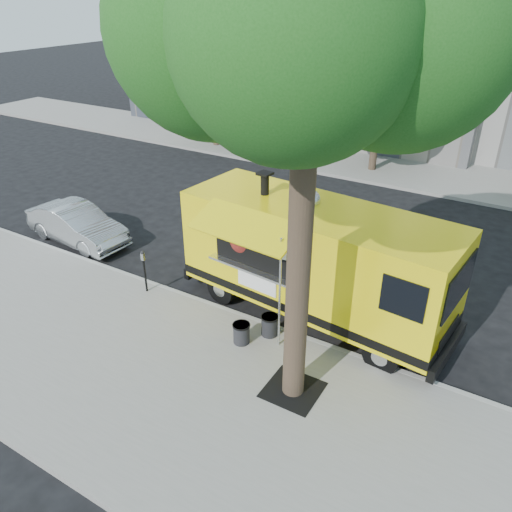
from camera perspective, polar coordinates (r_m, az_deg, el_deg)
The scene contains 13 objects.
ground at distance 14.59m, azimuth 0.12°, elevation -5.28°, with size 120.00×120.00×0.00m, color black.
sidewalk at distance 12.02m, azimuth -9.98°, elevation -14.10°, with size 60.00×6.00×0.15m, color gray.
curb at distance 13.90m, azimuth -1.85°, elevation -6.86°, with size 60.00×0.14×0.16m, color #999993.
far_sidewalk at distance 25.97m, azimuth 15.75°, elevation 9.51°, with size 60.00×5.00×0.15m, color gray.
tree_well at distance 11.60m, azimuth 4.23°, elevation -15.00°, with size 1.20×1.20×0.02m, color black.
far_tree_a at distance 28.22m, azimuth -4.85°, elevation 19.69°, with size 3.42×3.42×5.36m.
far_tree_b at distance 24.57m, azimuth 14.07°, elevation 17.78°, with size 3.60×3.60×5.50m.
sign_post at distance 11.81m, azimuth 2.76°, elevation -3.61°, with size 0.28×0.06×3.00m.
parking_meter at distance 14.75m, azimuth -12.68°, elevation -1.17°, with size 0.11×0.11×1.33m.
food_truck at distance 13.26m, azimuth 6.63°, elevation -0.27°, with size 7.81×3.91×3.77m.
sedan at distance 18.74m, azimuth -19.78°, elevation 3.39°, with size 1.43×4.09×1.35m, color #ACAFB3.
trash_bin_left at distance 12.69m, azimuth -1.68°, elevation -8.74°, with size 0.45×0.45×0.54m.
trash_bin_right at distance 12.94m, azimuth 1.57°, elevation -7.85°, with size 0.47×0.47×0.56m.
Camera 1 is at (6.18, -10.40, 8.16)m, focal length 35.00 mm.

